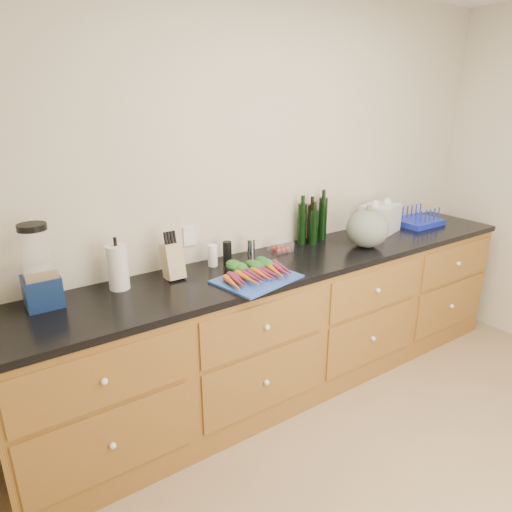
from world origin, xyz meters
TOP-DOWN VIEW (x-y plane):
  - ground at (0.00, 0.00)m, footprint 4.00×4.00m
  - wall_back at (0.00, 1.62)m, footprint 4.10×0.05m
  - cabinets at (0.00, 1.30)m, footprint 3.60×0.64m
  - countertop at (0.00, 1.30)m, footprint 3.64×0.62m
  - cutting_board at (-0.41, 1.14)m, footprint 0.51×0.42m
  - carrots at (-0.41, 1.18)m, footprint 0.39×0.28m
  - squash at (0.56, 1.21)m, footprint 0.29×0.29m
  - blender_appliance at (-1.48, 1.46)m, footprint 0.17×0.17m
  - paper_towel at (-1.09, 1.46)m, footprint 0.11×0.11m
  - knife_block at (-0.79, 1.44)m, footprint 0.10×0.10m
  - grinder_salt at (-0.50, 1.48)m, footprint 0.06×0.06m
  - grinder_pepper at (-0.40, 1.48)m, footprint 0.05×0.05m
  - canister_chrome at (-0.22, 1.48)m, footprint 0.05×0.05m
  - tomato_box at (0.01, 1.47)m, footprint 0.14×0.11m
  - bottles at (0.32, 1.51)m, footprint 0.26×0.13m
  - grocery_bag at (0.93, 1.42)m, footprint 0.34×0.31m
  - dish_rack at (1.34, 1.38)m, footprint 0.35×0.28m

SIDE VIEW (x-z plane):
  - ground at x=0.00m, z-range 0.00..0.00m
  - cabinets at x=0.00m, z-range 0.00..0.90m
  - countertop at x=0.00m, z-range 0.90..0.94m
  - cutting_board at x=-0.41m, z-range 0.94..0.95m
  - tomato_box at x=0.01m, z-range 0.94..1.01m
  - carrots at x=-0.41m, z-range 0.95..1.00m
  - dish_rack at x=1.34m, z-range 0.91..1.05m
  - canister_chrome at x=-0.22m, z-range 0.94..1.06m
  - grinder_salt at x=-0.50m, z-range 0.94..1.07m
  - grinder_pepper at x=-0.40m, z-range 0.94..1.08m
  - knife_block at x=-0.79m, z-range 0.94..1.14m
  - grocery_bag at x=0.93m, z-range 0.94..1.15m
  - paper_towel at x=-1.09m, z-range 0.94..1.19m
  - squash at x=0.56m, z-range 0.94..1.20m
  - bottles at x=0.32m, z-range 0.93..1.23m
  - blender_appliance at x=-1.48m, z-range 0.91..1.34m
  - wall_back at x=0.00m, z-range 0.00..2.60m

